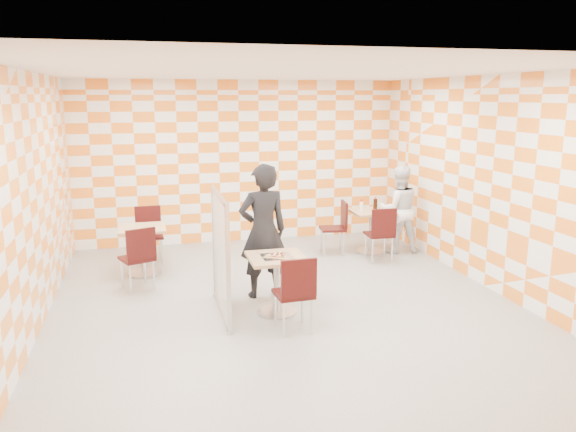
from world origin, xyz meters
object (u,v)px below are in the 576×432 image
at_px(empty_table, 143,242).
at_px(man_dark, 263,231).
at_px(sport_bottle, 361,206).
at_px(main_table, 277,275).
at_px(partition, 221,254).
at_px(chair_empty_near, 139,254).
at_px(chair_second_side, 338,223).
at_px(chair_empty_far, 149,230).
at_px(second_table, 371,224).
at_px(chair_second_front, 381,230).
at_px(soda_bottle, 375,204).
at_px(man_white, 399,209).
at_px(chair_main_front, 296,289).

distance_m(empty_table, man_dark, 2.16).
distance_m(empty_table, sport_bottle, 3.74).
relative_size(main_table, partition, 0.48).
relative_size(chair_empty_near, partition, 0.60).
height_order(empty_table, chair_second_side, chair_second_side).
relative_size(chair_empty_far, man_dark, 0.50).
height_order(second_table, sport_bottle, sport_bottle).
bearing_deg(man_dark, partition, 33.01).
bearing_deg(man_dark, chair_empty_near, -26.54).
relative_size(empty_table, chair_empty_far, 0.81).
relative_size(chair_second_front, chair_empty_far, 1.00).
bearing_deg(second_table, sport_bottle, 165.62).
bearing_deg(chair_second_front, chair_empty_far, 165.12).
distance_m(main_table, man_dark, 0.78).
height_order(chair_empty_far, soda_bottle, soda_bottle).
bearing_deg(partition, chair_second_front, 29.42).
distance_m(man_dark, soda_bottle, 2.93).
relative_size(second_table, partition, 0.48).
distance_m(empty_table, partition, 2.15).
bearing_deg(chair_empty_far, chair_second_front, -14.88).
bearing_deg(man_white, second_table, -4.18).
bearing_deg(man_white, soda_bottle, -10.07).
height_order(chair_main_front, chair_second_front, same).
distance_m(chair_second_side, chair_empty_near, 3.53).
xyz_separation_m(second_table, chair_empty_far, (-3.78, 0.37, 0.04)).
bearing_deg(second_table, man_dark, -143.24).
relative_size(chair_second_side, soda_bottle, 4.02).
relative_size(partition, sport_bottle, 7.75).
relative_size(chair_empty_near, man_dark, 0.50).
height_order(empty_table, chair_main_front, chair_main_front).
bearing_deg(soda_bottle, chair_second_side, 177.47).
bearing_deg(chair_main_front, second_table, 54.31).
bearing_deg(main_table, man_white, 39.97).
height_order(main_table, man_dark, man_dark).
bearing_deg(man_white, chair_main_front, 55.53).
height_order(partition, man_dark, man_dark).
relative_size(chair_second_front, partition, 0.60).
xyz_separation_m(empty_table, partition, (0.95, -1.91, 0.28)).
xyz_separation_m(chair_empty_far, sport_bottle, (3.61, -0.32, 0.29)).
xyz_separation_m(sport_bottle, soda_bottle, (0.25, -0.02, 0.01)).
bearing_deg(chair_second_front, main_table, -141.07).
distance_m(empty_table, chair_empty_near, 0.77).
bearing_deg(chair_main_front, sport_bottle, 56.95).
height_order(second_table, chair_empty_far, chair_empty_far).
distance_m(main_table, chair_second_front, 2.80).
height_order(chair_second_side, partition, partition).
bearing_deg(chair_empty_far, second_table, -5.57).
bearing_deg(chair_empty_near, chair_empty_far, 84.08).
distance_m(chair_empty_near, chair_empty_far, 1.46).
xyz_separation_m(empty_table, sport_bottle, (3.71, 0.36, 0.33)).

